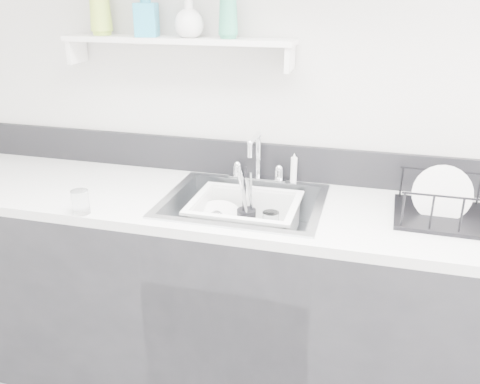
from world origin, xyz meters
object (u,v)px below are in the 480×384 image
(dish_rack, at_px, (457,201))
(wash_tub, at_px, (245,220))
(counter_run, at_px, (243,298))
(sink, at_px, (243,222))

(dish_rack, bearing_deg, wash_tub, -176.09)
(counter_run, distance_m, dish_rack, 0.96)
(counter_run, xyz_separation_m, wash_tub, (0.00, 0.01, 0.38))
(sink, bearing_deg, dish_rack, 3.00)
(counter_run, xyz_separation_m, sink, (0.00, 0.00, 0.37))
(counter_run, distance_m, sink, 0.37)
(wash_tub, relative_size, dish_rack, 1.01)
(counter_run, distance_m, wash_tub, 0.38)
(sink, xyz_separation_m, dish_rack, (0.80, 0.04, 0.17))
(wash_tub, bearing_deg, dish_rack, 2.49)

